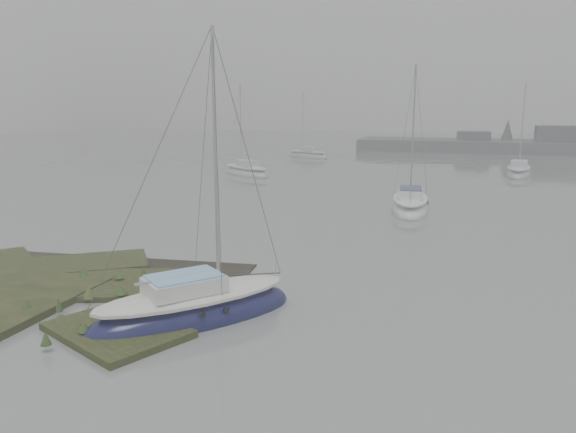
{
  "coord_description": "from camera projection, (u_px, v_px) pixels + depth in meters",
  "views": [
    {
      "loc": [
        8.76,
        -12.22,
        5.85
      ],
      "look_at": [
        2.82,
        6.95,
        1.8
      ],
      "focal_mm": 35.0,
      "sensor_mm": 36.0,
      "label": 1
    }
  ],
  "objects": [
    {
      "name": "sailboat_far_c",
      "position": [
        308.0,
        155.0,
        62.09
      ],
      "size": [
        5.63,
        3.87,
        7.61
      ],
      "rotation": [
        0.0,
        0.0,
        1.14
      ],
      "color": "#A4ABAE",
      "rests_on": "ground"
    },
    {
      "name": "sailboat_white",
      "position": [
        410.0,
        206.0,
        31.1
      ],
      "size": [
        2.52,
        6.23,
        8.58
      ],
      "rotation": [
        0.0,
        0.0,
        0.09
      ],
      "color": "silver",
      "rests_on": "ground"
    },
    {
      "name": "sailboat_far_a",
      "position": [
        246.0,
        172.0,
        46.72
      ],
      "size": [
        5.77,
        4.83,
        8.08
      ],
      "rotation": [
        0.0,
        0.0,
        0.96
      ],
      "color": "#AAB1B5",
      "rests_on": "ground"
    },
    {
      "name": "ground",
      "position": [
        341.0,
        181.0,
        43.23
      ],
      "size": [
        160.0,
        160.0,
        0.0
      ],
      "primitive_type": "plane",
      "color": "slate",
      "rests_on": "ground"
    },
    {
      "name": "sailboat_far_b",
      "position": [
        518.0,
        173.0,
        46.31
      ],
      "size": [
        2.56,
        5.96,
        8.15
      ],
      "rotation": [
        0.0,
        0.0,
        -0.12
      ],
      "color": "#A3A6AC",
      "rests_on": "ground"
    },
    {
      "name": "sailboat_main",
      "position": [
        194.0,
        310.0,
        15.45
      ],
      "size": [
        5.33,
        5.86,
        8.45
      ],
      "rotation": [
        0.0,
        0.0,
        -0.69
      ],
      "color": "#10123B",
      "rests_on": "ground"
    }
  ]
}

